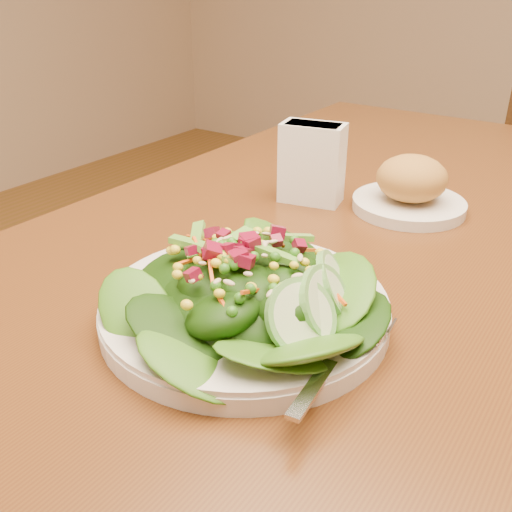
% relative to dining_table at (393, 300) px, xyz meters
% --- Properties ---
extents(dining_table, '(0.90, 1.40, 0.75)m').
position_rel_dining_table_xyz_m(dining_table, '(0.00, 0.00, 0.00)').
color(dining_table, '#532E11').
rests_on(dining_table, ground_plane).
extents(salad_plate, '(0.29, 0.29, 0.08)m').
position_rel_dining_table_xyz_m(salad_plate, '(-0.04, -0.28, 0.13)').
color(salad_plate, silver).
rests_on(salad_plate, dining_table).
extents(bread_plate, '(0.16, 0.16, 0.08)m').
position_rel_dining_table_xyz_m(bread_plate, '(-0.02, 0.09, 0.13)').
color(bread_plate, silver).
rests_on(bread_plate, dining_table).
extents(napkin_holder, '(0.10, 0.07, 0.12)m').
position_rel_dining_table_xyz_m(napkin_holder, '(-0.16, 0.04, 0.16)').
color(napkin_holder, white).
rests_on(napkin_holder, dining_table).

